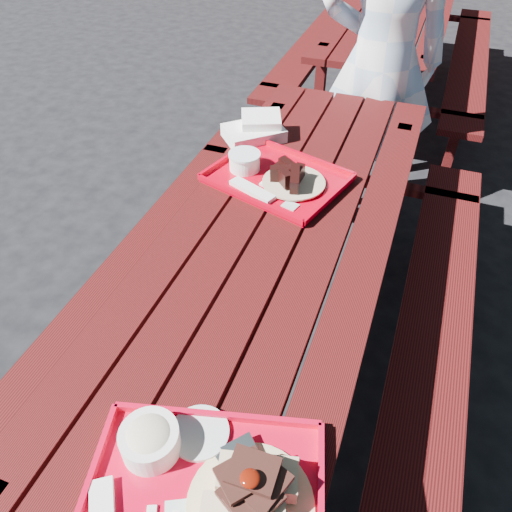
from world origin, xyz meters
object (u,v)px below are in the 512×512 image
(near_tray, at_px, (204,483))
(person, at_px, (381,63))
(picnic_table_far, at_px, (393,32))
(picnic_table_near, at_px, (271,284))
(far_tray, at_px, (274,176))

(near_tray, xyz_separation_m, person, (-0.02, 2.16, 0.08))
(near_tray, bearing_deg, picnic_table_far, 92.01)
(picnic_table_near, relative_size, person, 1.38)
(near_tray, relative_size, far_tray, 1.00)
(picnic_table_near, height_order, far_tray, far_tray)
(picnic_table_near, xyz_separation_m, near_tray, (0.13, -0.80, 0.23))
(near_tray, xyz_separation_m, far_tray, (-0.24, 1.15, -0.01))
(person, bearing_deg, picnic_table_far, -99.99)
(far_tray, distance_m, person, 1.04)
(picnic_table_far, distance_m, person, 1.48)
(near_tray, height_order, person, person)
(far_tray, bearing_deg, picnic_table_far, 87.46)
(picnic_table_near, bearing_deg, far_tray, 107.50)
(picnic_table_near, height_order, picnic_table_far, same)
(picnic_table_near, height_order, person, person)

